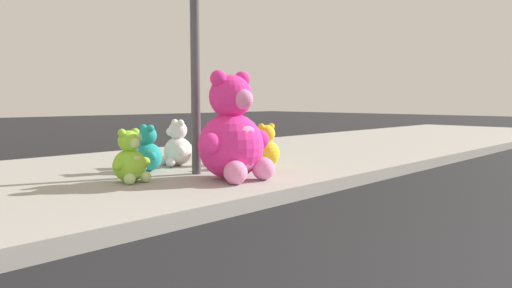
% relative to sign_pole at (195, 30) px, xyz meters
% --- Properties ---
extents(sidewalk, '(28.00, 4.40, 0.15)m').
position_rel_sign_pole_xyz_m(sidewalk, '(-1.00, 0.80, -1.77)').
color(sidewalk, '#9E9B93').
rests_on(sidewalk, ground_plane).
extents(sign_pole, '(0.56, 0.11, 3.20)m').
position_rel_sign_pole_xyz_m(sign_pole, '(0.00, 0.00, 0.00)').
color(sign_pole, '#4C4C51').
rests_on(sign_pole, sidewalk).
extents(plush_pink_large, '(0.94, 0.82, 1.21)m').
position_rel_sign_pole_xyz_m(plush_pink_large, '(0.06, -0.59, -1.21)').
color(plush_pink_large, '#F22D93').
rests_on(plush_pink_large, sidewalk).
extents(plush_teal, '(0.39, 0.45, 0.58)m').
position_rel_sign_pole_xyz_m(plush_teal, '(-0.32, 0.60, -1.46)').
color(plush_teal, teal).
rests_on(plush_teal, sidewalk).
extents(plush_tan, '(0.35, 0.36, 0.50)m').
position_rel_sign_pole_xyz_m(plush_tan, '(0.80, 0.34, -1.50)').
color(plush_tan, tan).
rests_on(plush_tan, sidewalk).
extents(plush_lime, '(0.45, 0.39, 0.58)m').
position_rel_sign_pole_xyz_m(plush_lime, '(-0.85, 0.06, -1.47)').
color(plush_lime, '#8CD133').
rests_on(plush_lime, sidewalk).
extents(plush_white, '(0.44, 0.48, 0.63)m').
position_rel_sign_pole_xyz_m(plush_white, '(0.25, 0.75, -1.45)').
color(plush_white, white).
rests_on(plush_white, sidewalk).
extents(plush_yellow, '(0.44, 0.40, 0.58)m').
position_rel_sign_pole_xyz_m(plush_yellow, '(1.02, -0.18, -1.47)').
color(plush_yellow, yellow).
rests_on(plush_yellow, sidewalk).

